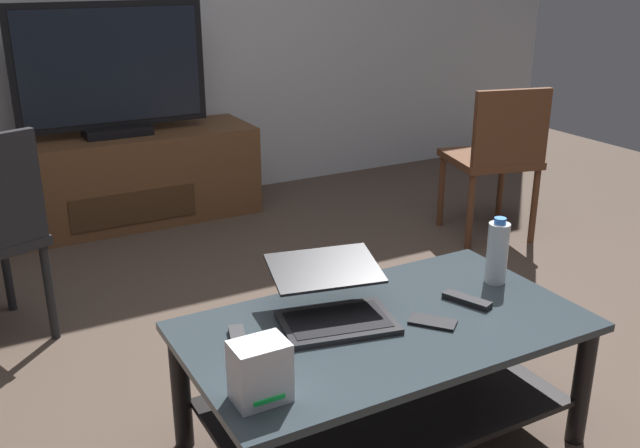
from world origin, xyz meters
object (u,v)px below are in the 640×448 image
object	(u,v)px
dining_chair	(497,154)
laptop	(332,300)
coffee_table	(383,361)
router_box	(260,371)
tv_remote	(467,300)
water_bottle_near	(497,252)
soundbar_remote	(238,340)
television	(111,72)
cell_phone	(433,322)
media_cabinet	(121,179)

from	to	relation	value
dining_chair	laptop	size ratio (longest dim) A/B	2.02
coffee_table	router_box	distance (m)	0.57
tv_remote	dining_chair	bearing A→B (deg)	23.55
water_bottle_near	soundbar_remote	world-z (taller)	water_bottle_near
television	soundbar_remote	world-z (taller)	television
dining_chair	tv_remote	xyz separation A→B (m)	(-1.23, -1.24, -0.05)
laptop	cell_phone	xyz separation A→B (m)	(0.25, -0.18, -0.05)
soundbar_remote	television	bearing A→B (deg)	100.30
media_cabinet	router_box	distance (m)	2.71
media_cabinet	water_bottle_near	distance (m)	2.54
tv_remote	soundbar_remote	world-z (taller)	same
coffee_table	dining_chair	size ratio (longest dim) A/B	1.42
water_bottle_near	media_cabinet	bearing A→B (deg)	105.73
router_box	water_bottle_near	size ratio (longest dim) A/B	0.69
dining_chair	water_bottle_near	world-z (taller)	dining_chair
router_box	soundbar_remote	world-z (taller)	router_box
tv_remote	cell_phone	bearing A→B (deg)	176.27
dining_chair	soundbar_remote	distance (m)	2.27
tv_remote	laptop	bearing A→B (deg)	142.22
dining_chair	laptop	distance (m)	2.00
water_bottle_near	soundbar_remote	size ratio (longest dim) A/B	1.45
coffee_table	soundbar_remote	xyz separation A→B (m)	(-0.44, 0.10, 0.14)
dining_chair	laptop	xyz separation A→B (m)	(-1.66, -1.11, 0.00)
laptop	soundbar_remote	xyz separation A→B (m)	(-0.32, -0.01, -0.05)
laptop	soundbar_remote	size ratio (longest dim) A/B	2.65
media_cabinet	cell_phone	xyz separation A→B (m)	(0.32, -2.57, 0.18)
cell_phone	soundbar_remote	world-z (taller)	soundbar_remote
television	soundbar_remote	distance (m)	2.43
water_bottle_near	coffee_table	bearing A→B (deg)	-172.23
coffee_table	cell_phone	xyz separation A→B (m)	(0.13, -0.07, 0.14)
coffee_table	dining_chair	distance (m)	1.98
television	cell_phone	size ratio (longest dim) A/B	7.61
tv_remote	coffee_table	bearing A→B (deg)	155.97
water_bottle_near	cell_phone	xyz separation A→B (m)	(-0.37, -0.14, -0.10)
laptop	water_bottle_near	world-z (taller)	water_bottle_near
television	router_box	xyz separation A→B (m)	(-0.31, -2.66, -0.37)
dining_chair	soundbar_remote	xyz separation A→B (m)	(-1.98, -1.12, -0.05)
coffee_table	laptop	size ratio (longest dim) A/B	2.88
media_cabinet	soundbar_remote	world-z (taller)	media_cabinet
media_cabinet	laptop	world-z (taller)	laptop
coffee_table	television	xyz separation A→B (m)	(-0.19, 2.48, 0.58)
soundbar_remote	dining_chair	bearing A→B (deg)	45.84
cell_phone	water_bottle_near	bearing A→B (deg)	-19.38
television	laptop	size ratio (longest dim) A/B	2.52
television	laptop	bearing A→B (deg)	-88.36
laptop	cell_phone	distance (m)	0.31
media_cabinet	cell_phone	distance (m)	2.60
tv_remote	soundbar_remote	distance (m)	0.75
television	cell_phone	distance (m)	2.61
water_bottle_near	router_box	bearing A→B (deg)	-165.82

